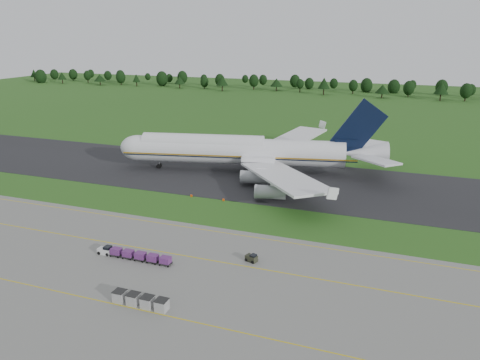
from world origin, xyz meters
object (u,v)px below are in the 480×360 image
at_px(baggage_train, 133,255).
at_px(utility_cart, 251,258).
at_px(edge_markers, 207,198).
at_px(aircraft, 243,151).
at_px(uld_row, 140,300).

distance_m(baggage_train, utility_cart, 21.38).
bearing_deg(edge_markers, utility_cart, -52.91).
relative_size(aircraft, edge_markers, 8.67).
bearing_deg(uld_row, aircraft, 97.39).
height_order(uld_row, edge_markers, uld_row).
relative_size(aircraft, uld_row, 8.76).
relative_size(utility_cart, uld_row, 0.26).
distance_m(utility_cart, edge_markers, 34.31).
height_order(aircraft, utility_cart, aircraft).
distance_m(uld_row, edge_markers, 47.51).
bearing_deg(utility_cart, baggage_train, -162.49).
bearing_deg(utility_cart, edge_markers, 127.09).
xyz_separation_m(baggage_train, edge_markers, (-0.30, 33.80, -0.60)).
bearing_deg(edge_markers, uld_row, -78.24).
relative_size(baggage_train, utility_cart, 6.43).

